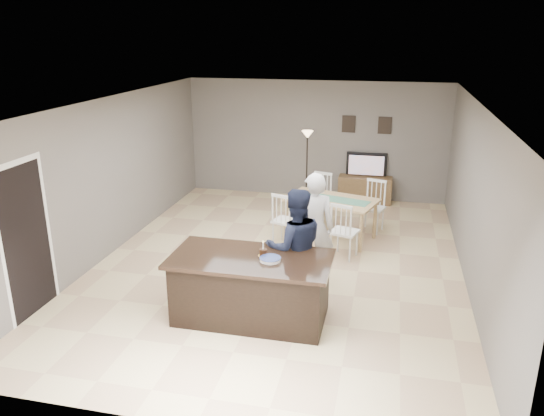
% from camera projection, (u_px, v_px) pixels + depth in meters
% --- Properties ---
extents(floor, '(8.00, 8.00, 0.00)m').
position_uv_depth(floor, '(279.00, 264.00, 8.97)').
color(floor, beige).
rests_on(floor, ground).
extents(room_shell, '(8.00, 8.00, 8.00)m').
position_uv_depth(room_shell, '(279.00, 168.00, 8.44)').
color(room_shell, slate).
rests_on(room_shell, floor).
extents(kitchen_island, '(2.15, 1.10, 0.90)m').
position_uv_depth(kitchen_island, '(251.00, 287.00, 7.17)').
color(kitchen_island, black).
rests_on(kitchen_island, floor).
extents(tv_console, '(1.20, 0.40, 0.60)m').
position_uv_depth(tv_console, '(365.00, 189.00, 12.11)').
color(tv_console, brown).
rests_on(tv_console, floor).
extents(television, '(0.91, 0.12, 0.53)m').
position_uv_depth(television, '(366.00, 165.00, 11.99)').
color(television, black).
rests_on(television, tv_console).
extents(tv_screen_glow, '(0.78, 0.00, 0.78)m').
position_uv_depth(tv_screen_glow, '(366.00, 165.00, 11.92)').
color(tv_screen_glow, '#E05818').
rests_on(tv_screen_glow, tv_console).
extents(picture_frames, '(1.10, 0.02, 0.38)m').
position_uv_depth(picture_frames, '(367.00, 125.00, 11.85)').
color(picture_frames, black).
rests_on(picture_frames, room_shell).
extents(doorway, '(0.00, 2.10, 2.65)m').
position_uv_depth(doorway, '(25.00, 227.00, 7.08)').
color(doorway, black).
rests_on(doorway, floor).
extents(woman, '(0.70, 0.53, 1.75)m').
position_uv_depth(woman, '(314.00, 228.00, 8.14)').
color(woman, silver).
rests_on(woman, floor).
extents(man, '(1.01, 0.90, 1.72)m').
position_uv_depth(man, '(295.00, 247.00, 7.44)').
color(man, '#181D35').
rests_on(man, floor).
extents(birthday_cake, '(0.14, 0.14, 0.22)m').
position_uv_depth(birthday_cake, '(263.00, 252.00, 7.05)').
color(birthday_cake, gold).
rests_on(birthday_cake, kitchen_island).
extents(plate_stack, '(0.28, 0.28, 0.04)m').
position_uv_depth(plate_stack, '(270.00, 259.00, 6.91)').
color(plate_stack, white).
rests_on(plate_stack, kitchen_island).
extents(dining_table, '(2.03, 2.23, 1.01)m').
position_uv_depth(dining_table, '(331.00, 206.00, 9.91)').
color(dining_table, tan).
rests_on(dining_table, floor).
extents(floor_lamp, '(0.25, 0.25, 1.69)m').
position_uv_depth(floor_lamp, '(307.00, 148.00, 11.57)').
color(floor_lamp, black).
rests_on(floor_lamp, floor).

